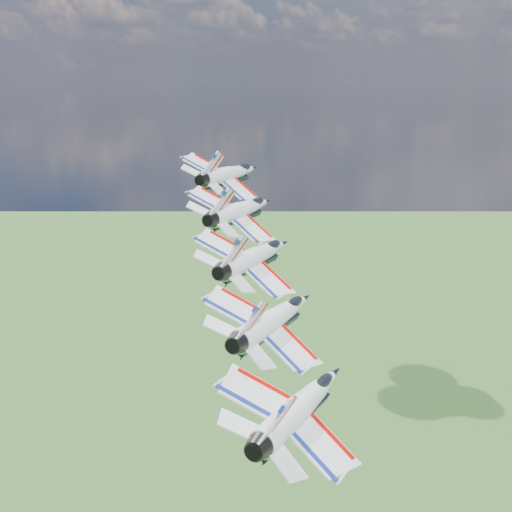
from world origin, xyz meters
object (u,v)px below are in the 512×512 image
Objects in this scene: jet_1 at (242,210)px; jet_3 at (275,318)px; jet_2 at (256,256)px; jet_4 at (302,405)px; jet_0 at (230,173)px.

jet_3 is (16.75, -18.29, -6.05)m from jet_1.
jet_4 is at bearing -54.47° from jet_2.
jet_3 is at bearing -54.47° from jet_1.
jet_3 is (25.13, -27.43, -9.08)m from jet_0.
jet_4 is at bearing -54.47° from jet_0.
jet_4 is at bearing -54.47° from jet_1.
jet_4 is (16.75, -18.29, -6.05)m from jet_2.
jet_2 is (8.38, -9.14, -3.03)m from jet_1.
jet_2 is at bearing 125.53° from jet_3.
jet_2 reaches higher than jet_4.
jet_2 is 12.76m from jet_3.
jet_1 is 38.29m from jet_4.
jet_2 is 1.00× the size of jet_3.
jet_1 reaches higher than jet_3.
jet_2 is at bearing 125.53° from jet_4.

